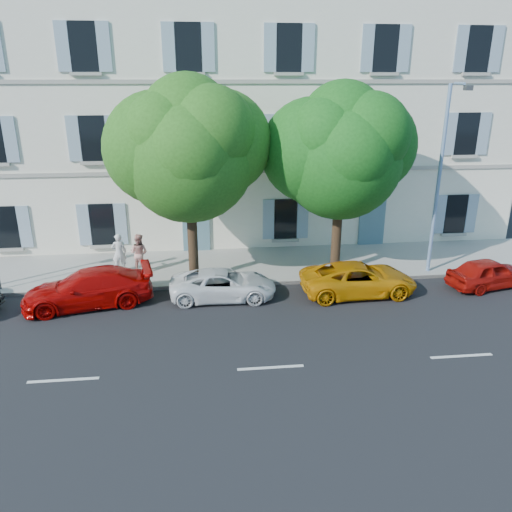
{
  "coord_description": "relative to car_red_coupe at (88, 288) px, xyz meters",
  "views": [
    {
      "loc": [
        -1.84,
        -16.77,
        8.18
      ],
      "look_at": [
        0.22,
        2.0,
        1.4
      ],
      "focal_mm": 35.0,
      "sensor_mm": 36.0,
      "label": 1
    }
  ],
  "objects": [
    {
      "name": "kerb",
      "position": [
        6.25,
        1.2,
        -0.61
      ],
      "size": [
        36.0,
        0.16,
        0.16
      ],
      "primitive_type": "cube",
      "color": "#9E998E",
      "rests_on": "ground"
    },
    {
      "name": "tree_left",
      "position": [
        3.95,
        1.72,
        4.61
      ],
      "size": [
        5.16,
        5.16,
        8.0
      ],
      "color": "#3A2819",
      "rests_on": "sidewalk"
    },
    {
      "name": "pedestrian_b",
      "position": [
        1.59,
        2.94,
        0.32
      ],
      "size": [
        1.02,
        0.92,
        1.72
      ],
      "primitive_type": "imported",
      "rotation": [
        0.0,
        0.0,
        2.75
      ],
      "color": "tan",
      "rests_on": "sidewalk"
    },
    {
      "name": "car_white_coupe",
      "position": [
        5.09,
        0.09,
        -0.12
      ],
      "size": [
        4.17,
        2.02,
        1.14
      ],
      "primitive_type": "imported",
      "rotation": [
        0.0,
        0.0,
        1.54
      ],
      "color": "white",
      "rests_on": "ground"
    },
    {
      "name": "ground",
      "position": [
        6.25,
        -1.08,
        -0.69
      ],
      "size": [
        90.0,
        90.0,
        0.0
      ],
      "primitive_type": "plane",
      "color": "black"
    },
    {
      "name": "pedestrian_a",
      "position": [
        0.72,
        3.09,
        0.31
      ],
      "size": [
        0.69,
        0.53,
        1.7
      ],
      "primitive_type": "imported",
      "rotation": [
        0.0,
        0.0,
        3.35
      ],
      "color": "silver",
      "rests_on": "sidewalk"
    },
    {
      "name": "sidewalk",
      "position": [
        6.25,
        3.37,
        -0.62
      ],
      "size": [
        36.0,
        4.5,
        0.15
      ],
      "primitive_type": "cube",
      "color": "#A09E96",
      "rests_on": "ground"
    },
    {
      "name": "car_yellow_supercar",
      "position": [
        10.46,
        -0.08,
        -0.05
      ],
      "size": [
        4.65,
        2.28,
        1.27
      ],
      "primitive_type": "imported",
      "rotation": [
        0.0,
        0.0,
        1.61
      ],
      "color": "orange",
      "rests_on": "ground"
    },
    {
      "name": "car_red_hatchback",
      "position": [
        16.01,
        0.01,
        -0.08
      ],
      "size": [
        3.8,
        2.19,
        1.22
      ],
      "primitive_type": "imported",
      "rotation": [
        0.0,
        0.0,
        1.79
      ],
      "color": "#A21009",
      "rests_on": "ground"
    },
    {
      "name": "building",
      "position": [
        6.25,
        9.12,
        5.31
      ],
      "size": [
        28.0,
        7.0,
        12.0
      ],
      "primitive_type": "cube",
      "color": "white",
      "rests_on": "ground"
    },
    {
      "name": "tree_right",
      "position": [
        10.04,
        1.96,
        4.4
      ],
      "size": [
        5.0,
        5.0,
        7.7
      ],
      "color": "#3A2819",
      "rests_on": "sidewalk"
    },
    {
      "name": "street_lamp",
      "position": [
        14.16,
        1.5,
        3.91
      ],
      "size": [
        0.4,
        1.69,
        7.86
      ],
      "color": "#7293BF",
      "rests_on": "sidewalk"
    },
    {
      "name": "car_red_coupe",
      "position": [
        0.0,
        0.0,
        0.0
      ],
      "size": [
        5.05,
        2.85,
        1.38
      ],
      "primitive_type": "imported",
      "rotation": [
        0.0,
        0.0,
        4.91
      ],
      "color": "#AA0604",
      "rests_on": "ground"
    }
  ]
}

